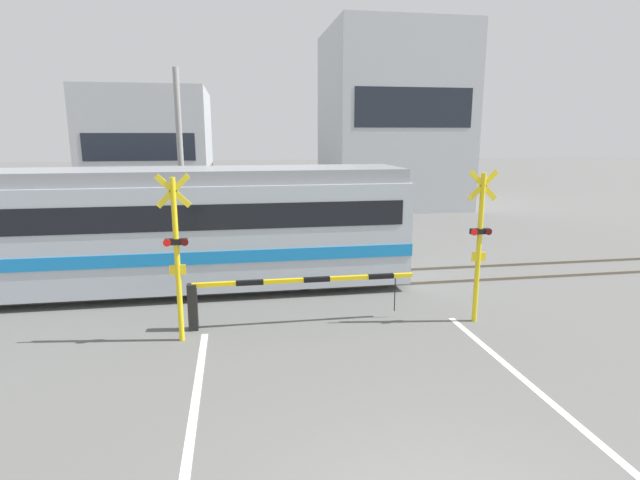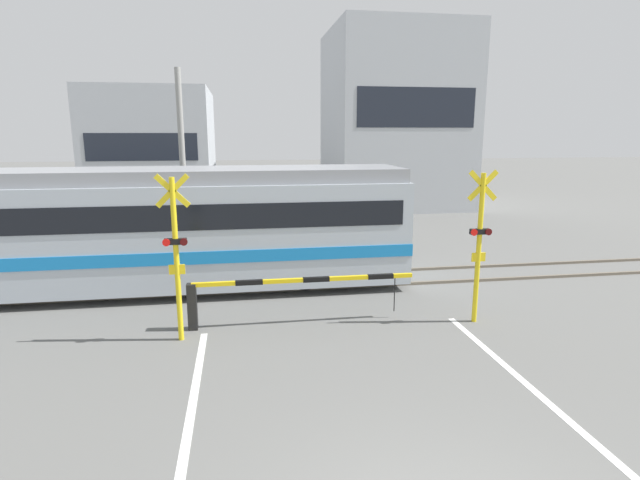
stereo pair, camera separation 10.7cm
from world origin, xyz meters
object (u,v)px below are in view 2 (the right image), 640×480
at_px(crossing_barrier_far, 342,233).
at_px(crossing_signal_left, 176,251).
at_px(commuter_train, 132,227).
at_px(crossing_barrier_near, 262,291).
at_px(crossing_signal_right, 479,240).

xyz_separation_m(crossing_barrier_far, crossing_signal_left, (-4.78, -6.64, 1.10)).
xyz_separation_m(commuter_train, crossing_barrier_far, (6.37, 2.97, -0.96)).
distance_m(commuter_train, crossing_signal_left, 3.99).
bearing_deg(crossing_barrier_far, crossing_barrier_near, -116.65).
bearing_deg(crossing_signal_left, commuter_train, 113.36).
xyz_separation_m(crossing_signal_left, crossing_signal_right, (6.51, 0.00, 0.00)).
bearing_deg(crossing_barrier_near, commuter_train, 136.59).
relative_size(commuter_train, crossing_signal_left, 4.28).
bearing_deg(crossing_signal_left, crossing_signal_right, 0.00).
xyz_separation_m(commuter_train, crossing_signal_right, (8.09, -3.66, 0.14)).
bearing_deg(crossing_signal_left, crossing_barrier_near, 17.31).
bearing_deg(crossing_barrier_near, crossing_signal_right, -6.40).
bearing_deg(crossing_signal_right, crossing_barrier_near, 173.60).
relative_size(commuter_train, crossing_barrier_near, 2.92).
relative_size(commuter_train, crossing_signal_right, 4.28).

